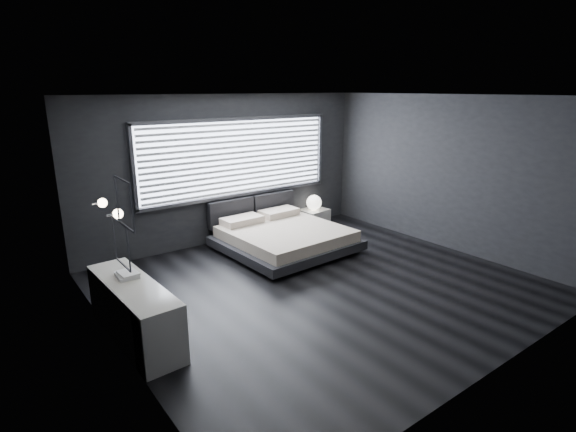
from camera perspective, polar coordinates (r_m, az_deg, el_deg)
room at (r=6.52m, az=4.48°, el=2.58°), size 6.04×6.00×2.80m
window at (r=8.75m, az=-6.25°, el=7.37°), size 4.14×0.09×1.52m
headboard at (r=9.04m, az=-4.52°, el=0.96°), size 1.96×0.16×0.52m
sconce_near at (r=5.15m, az=-20.82°, el=0.25°), size 0.18×0.11×0.11m
sconce_far at (r=5.72m, az=-22.54°, el=1.55°), size 0.18×0.11×0.11m
wall_art_upper at (r=4.51m, az=-20.07°, el=1.47°), size 0.01×0.48×0.48m
wall_art_lower at (r=4.87m, az=-20.42°, el=-3.31°), size 0.01×0.48×0.48m
bed at (r=8.27m, az=-0.46°, el=-2.68°), size 2.25×2.15×0.56m
nightstand at (r=9.89m, az=3.32°, el=-0.11°), size 0.64×0.55×0.34m
orb_lamp at (r=9.77m, az=3.32°, el=1.72°), size 0.33×0.33×0.33m
dresser at (r=5.72m, az=-18.89°, el=-11.38°), size 0.58×1.80×0.71m
book_stack at (r=5.78m, az=-19.72°, el=-6.98°), size 0.25×0.32×0.06m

